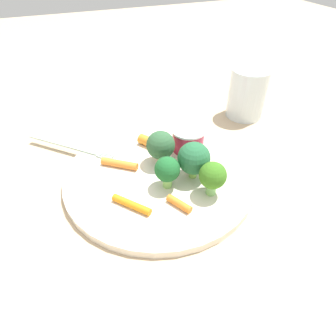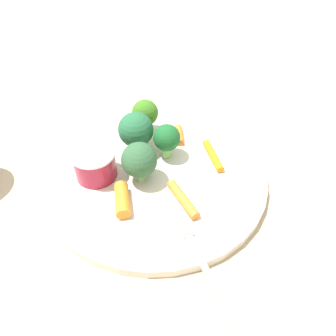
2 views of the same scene
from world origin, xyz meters
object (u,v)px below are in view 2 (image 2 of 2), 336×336
at_px(carrot_stick_2, 182,136).
at_px(carrot_stick_3, 122,200).
at_px(plate, 156,174).
at_px(carrot_stick_1, 213,156).
at_px(fork, 211,280).
at_px(broccoli_floret_2, 136,130).
at_px(carrot_stick_0, 183,199).
at_px(broccoli_floret_3, 145,114).
at_px(broccoli_floret_0, 165,138).
at_px(broccoli_floret_1, 139,160).
at_px(sauce_cup, 95,164).

relative_size(carrot_stick_2, carrot_stick_3, 0.81).
relative_size(plate, carrot_stick_1, 4.96).
bearing_deg(plate, fork, -44.22).
distance_m(broccoli_floret_2, carrot_stick_0, 0.12).
bearing_deg(broccoli_floret_3, plate, -53.94).
xyz_separation_m(plate, broccoli_floret_0, (-0.00, 0.03, 0.04)).
distance_m(carrot_stick_2, fork, 0.22).
height_order(broccoli_floret_1, carrot_stick_1, broccoli_floret_1).
bearing_deg(broccoli_floret_1, broccoli_floret_3, 113.82).
distance_m(plate, broccoli_floret_0, 0.05).
relative_size(sauce_cup, fork, 0.43).
height_order(plate, sauce_cup, sauce_cup).
xyz_separation_m(carrot_stick_3, fork, (0.13, -0.05, -0.01)).
relative_size(broccoli_floret_0, carrot_stick_0, 0.84).
bearing_deg(broccoli_floret_2, plate, -33.52).
bearing_deg(carrot_stick_0, carrot_stick_1, 85.88).
bearing_deg(carrot_stick_1, broccoli_floret_2, -165.50).
xyz_separation_m(plate, sauce_cup, (-0.06, -0.04, 0.03)).
height_order(sauce_cup, carrot_stick_0, sauce_cup).
distance_m(broccoli_floret_2, carrot_stick_3, 0.10).
xyz_separation_m(plate, broccoli_floret_1, (-0.01, -0.02, 0.04)).
xyz_separation_m(sauce_cup, carrot_stick_1, (0.12, 0.09, -0.01)).
height_order(carrot_stick_1, carrot_stick_2, same).
height_order(broccoli_floret_3, carrot_stick_0, broccoli_floret_3).
bearing_deg(carrot_stick_0, carrot_stick_3, -152.64).
bearing_deg(carrot_stick_2, carrot_stick_3, -95.64).
height_order(broccoli_floret_0, fork, broccoli_floret_0).
height_order(broccoli_floret_0, carrot_stick_2, broccoli_floret_0).
bearing_deg(carrot_stick_1, plate, -137.20).
bearing_deg(sauce_cup, broccoli_floret_0, 48.82).
bearing_deg(carrot_stick_0, sauce_cup, -177.90).
xyz_separation_m(sauce_cup, broccoli_floret_0, (0.06, 0.07, 0.01)).
xyz_separation_m(plate, carrot_stick_2, (0.00, 0.08, 0.01)).
distance_m(carrot_stick_0, carrot_stick_3, 0.07).
bearing_deg(carrot_stick_2, plate, -92.84).
relative_size(plate, sauce_cup, 5.26).
distance_m(broccoli_floret_2, carrot_stick_2, 0.07).
height_order(plate, broccoli_floret_0, broccoli_floret_0).
bearing_deg(broccoli_floret_1, sauce_cup, -162.38).
distance_m(sauce_cup, carrot_stick_3, 0.06).
xyz_separation_m(broccoli_floret_0, carrot_stick_0, (0.05, -0.07, -0.02)).
bearing_deg(broccoli_floret_0, broccoli_floret_2, -172.34).
height_order(plate, carrot_stick_3, carrot_stick_3).
height_order(broccoli_floret_3, carrot_stick_2, broccoli_floret_3).
xyz_separation_m(broccoli_floret_3, carrot_stick_0, (0.10, -0.10, -0.03)).
xyz_separation_m(broccoli_floret_0, broccoli_floret_2, (-0.04, -0.01, 0.00)).
xyz_separation_m(broccoli_floret_1, carrot_stick_2, (0.01, 0.10, -0.03)).
height_order(broccoli_floret_3, carrot_stick_1, broccoli_floret_3).
bearing_deg(broccoli_floret_2, broccoli_floret_3, 100.94).
relative_size(broccoli_floret_1, broccoli_floret_2, 0.95).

